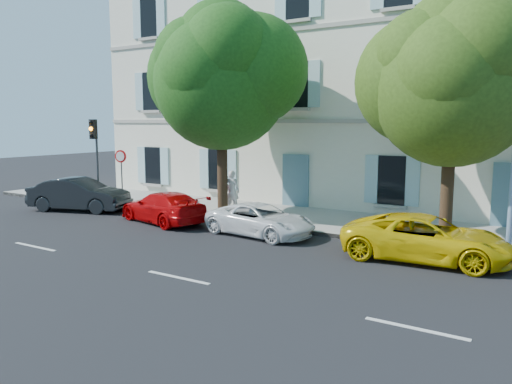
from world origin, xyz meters
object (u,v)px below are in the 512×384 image
Objects in this scene: car_dark_sedan at (79,194)px; pedestrian_b at (224,193)px; car_yellow_supercar at (427,238)px; road_sign at (121,165)px; pedestrian_a at (232,191)px; tree_left at (222,83)px; car_red_coupe at (163,207)px; car_white_coupe at (260,220)px; tree_right at (453,88)px; traffic_light at (95,143)px.

car_dark_sedan is 6.61m from pedestrian_b.
car_dark_sedan is 0.95× the size of car_yellow_supercar.
pedestrian_a is at bearing 13.62° from road_sign.
pedestrian_a is (-0.27, 1.06, -4.46)m from tree_left.
pedestrian_a is 0.37m from pedestrian_b.
pedestrian_a is (-8.87, 3.00, 0.37)m from car_yellow_supercar.
car_red_coupe is at bearing -108.24° from car_dark_sedan.
car_dark_sedan is at bearing 25.34° from pedestrian_b.
car_white_coupe is 7.54m from tree_right.
car_yellow_supercar is 1.87× the size of road_sign.
tree_left is 5.27× the size of pedestrian_b.
road_sign is 5.27m from pedestrian_b.
pedestrian_b is at bearing 11.84° from road_sign.
car_dark_sedan is 1.12× the size of car_white_coupe.
pedestrian_a reaches higher than car_red_coupe.
car_white_coupe is (4.44, 0.12, -0.06)m from car_red_coupe.
tree_right is (10.26, 1.97, 4.36)m from car_red_coupe.
car_dark_sedan is 1.05× the size of car_red_coupe.
car_white_coupe is 0.48× the size of tree_left.
car_dark_sedan is 15.97m from tree_right.
pedestrian_a reaches higher than pedestrian_b.
car_dark_sedan is at bearing -164.17° from tree_left.
pedestrian_a is 1.11× the size of pedestrian_b.
road_sign is at bearing 13.16° from pedestrian_b.
car_red_coupe is at bearing -21.86° from road_sign.
tree_left is at bearing 65.07° from car_white_coupe.
car_yellow_supercar is at bearing -92.49° from tree_right.
road_sign is at bearing -97.89° from car_red_coupe.
tree_right is 16.00m from traffic_light.
car_yellow_supercar is 9.56m from pedestrian_b.
pedestrian_a is at bearing 67.21° from car_yellow_supercar.
car_white_coupe is 4.28m from pedestrian_b.
tree_right is 2.97× the size of road_sign.
tree_right is 10.11m from pedestrian_b.
traffic_light is (-10.05, 1.36, 2.44)m from car_white_coupe.
road_sign reaches higher than pedestrian_a.
traffic_light is (-15.87, -0.49, -1.98)m from tree_right.
road_sign is at bearing 2.70° from pedestrian_a.
tree_left is at bearing 3.02° from traffic_light.
car_dark_sedan is at bearing -68.13° from traffic_light.
traffic_light is (-7.17, -0.38, -2.49)m from tree_left.
car_white_coupe is 10.43m from traffic_light.
tree_right is at bearing 0.73° from tree_left.
pedestrian_a is at bearing 104.09° from tree_left.
car_yellow_supercar is at bearing -85.92° from car_white_coupe.
car_yellow_supercar is 10.06m from tree_left.
car_yellow_supercar is 14.37m from road_sign.
road_sign is at bearing 86.12° from car_white_coupe.
pedestrian_a is (6.31, 2.92, 0.29)m from car_dark_sedan.
tree_right is 1.92× the size of traffic_light.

